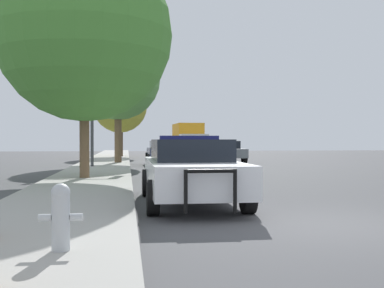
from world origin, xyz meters
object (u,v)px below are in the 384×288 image
Objects in this scene: car_background_distant at (174,146)px; car_background_oncoming at (225,151)px; tree_sidewalk_mid at (118,78)px; tree_sidewalk_far at (120,106)px; police_car at (190,169)px; traffic_light at (114,90)px; fire_hydrant at (61,215)px; car_background_midblock at (164,152)px; box_truck at (189,138)px; tree_sidewalk_near at (84,34)px.

car_background_distant is 23.14m from car_background_oncoming.
tree_sidewalk_far is at bearing 90.21° from tree_sidewalk_mid.
car_background_oncoming is (4.77, 19.28, -0.05)m from police_car.
traffic_light is at bearing -90.35° from tree_sidewalk_far.
car_background_distant is at bearing 82.76° from fire_hydrant.
fire_hydrant is 23.46m from tree_sidewalk_mid.
car_background_midblock is 1.01× the size of car_background_oncoming.
police_car is 14.41m from traffic_light.
box_truck is (4.40, 34.61, 0.81)m from police_car.
car_background_distant is 26.23m from car_background_midblock.
police_car is 6.62× the size of fire_hydrant.
traffic_light is at bearing -97.52° from car_background_distant.
box_truck is (-0.37, 15.33, 0.86)m from car_background_oncoming.
box_truck reaches higher than fire_hydrant.
car_background_distant is 0.56× the size of box_truck.
tree_sidewalk_near is (-2.97, 6.39, 4.47)m from police_car.
tree_sidewalk_mid reaches higher than fire_hydrant.
tree_sidewalk_mid is at bearing -89.79° from tree_sidewalk_far.
police_car is at bearing -90.93° from car_background_distant.
tree_sidewalk_near is (-6.74, -36.01, 4.51)m from car_background_distant.
car_background_oncoming reaches higher than fire_hydrant.
car_background_oncoming is 0.53× the size of tree_sidewalk_near.
traffic_light is 9.37m from car_background_oncoming.
car_background_oncoming is 0.60× the size of box_truck.
traffic_light is at bearing -137.54° from car_background_midblock.
traffic_light is at bearing 89.57° from fire_hydrant.
police_car is at bearing 72.89° from car_background_oncoming.
fire_hydrant is 40.26m from box_truck.
car_background_oncoming is (7.04, 24.36, 0.19)m from fire_hydrant.
traffic_light reaches higher than police_car.
box_truck is at bearing 43.23° from tree_sidewalk_far.
traffic_light is at bearing -91.84° from tree_sidewalk_mid.
tree_sidewalk_far is (-2.65, 12.20, 3.48)m from car_background_midblock.
car_background_midblock is at bearing 31.88° from car_background_oncoming.
tree_sidewalk_mid is at bearing 149.30° from car_background_midblock.
car_background_midblock is at bearing -91.87° from police_car.
police_car is 1.23× the size of car_background_midblock.
box_truck is (6.67, 39.69, 1.04)m from fire_hydrant.
car_background_midblock is (0.61, 16.36, -0.03)m from police_car.
car_background_midblock is at bearing 82.35° from fire_hydrant.
car_background_oncoming is at bearing -103.62° from police_car.
tree_sidewalk_near is at bearing -64.81° from police_car.
police_car is 18.55m from tree_sidewalk_mid.
car_background_midblock reaches higher than car_background_distant.
traffic_light is 4.95m from car_background_midblock.
police_car is 0.86× the size of tree_sidewalk_far.
car_background_distant is (5.89, 28.53, -3.30)m from traffic_light.
tree_sidewalk_far is at bearing 87.59° from tree_sidewalk_near.
tree_sidewalk_mid is at bearing -83.37° from police_car.
police_car is 5.56m from fire_hydrant.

